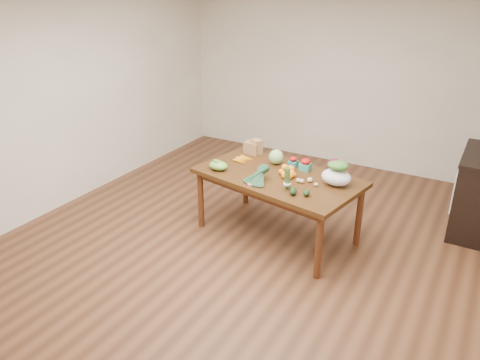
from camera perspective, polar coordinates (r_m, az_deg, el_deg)
The scene contains 24 objects.
floor at distance 5.27m, azimuth -0.01°, elevation -7.90°, with size 6.00×6.00×0.00m, color brown.
room_walls at distance 4.70m, azimuth -0.02°, elevation 6.25°, with size 5.02×6.02×2.70m.
dining_table at distance 5.30m, azimuth 4.54°, elevation -3.12°, with size 1.77×0.98×0.75m, color #41270F.
dish_towel at distance 5.74m, azimuth 24.67°, elevation -1.23°, with size 0.02×0.28×0.45m, color white.
paper_bag at distance 5.72m, azimuth 1.55°, elevation 4.10°, with size 0.25×0.21×0.18m, color #946142, non-canonical shape.
cabbage at distance 5.41m, azimuth 4.43°, elevation 2.82°, with size 0.17×0.17×0.17m, color #92B568.
strawberry_basket_a at distance 5.38m, azimuth 6.50°, elevation 2.16°, with size 0.10×0.10×0.09m, color #B3180B, non-canonical shape.
strawberry_basket_b at distance 5.29m, azimuth 7.97°, elevation 1.77°, with size 0.11×0.11×0.10m, color red, non-canonical shape.
orange_a at distance 5.24m, azimuth 5.49°, elevation 1.52°, with size 0.08×0.08×0.08m, color orange.
orange_b at distance 5.20m, azimuth 6.21°, elevation 1.34°, with size 0.08×0.08×0.08m, color orange.
orange_c at distance 5.09m, azimuth 6.27°, elevation 0.82°, with size 0.08×0.08×0.08m, color orange.
mandarin_cluster at distance 5.09m, azimuth 5.73°, elevation 0.97°, with size 0.18×0.18×0.10m, color #FC630F, non-canonical shape.
carrots at distance 5.51m, azimuth 0.52°, elevation 2.47°, with size 0.22×0.22×0.03m, color orange, non-canonical shape.
snap_pea_bag at distance 5.25m, azimuth -2.66°, elevation 1.77°, with size 0.22×0.17×0.10m, color #67A036.
kale_bunch at distance 4.90m, azimuth 1.95°, elevation 0.51°, with size 0.32×0.40×0.16m, color black, non-canonical shape.
asparagus_bundle at distance 4.75m, azimuth 5.81°, elevation 0.20°, with size 0.08×0.08×0.25m, color #567B38, non-canonical shape.
potato_a at distance 4.97m, azimuth 7.14°, elevation -0.05°, with size 0.05×0.05×0.04m, color tan.
potato_b at distance 4.96m, azimuth 7.54°, elevation -0.14°, with size 0.05×0.05×0.05m, color tan.
potato_c at distance 4.99m, azimuth 8.48°, elevation -0.01°, with size 0.06×0.05×0.05m, color tan.
potato_d at distance 5.02m, azimuth 8.59°, elevation 0.08°, with size 0.05×0.04×0.04m, color #D9B17D.
potato_e at distance 4.91m, azimuth 9.27°, elevation -0.56°, with size 0.05×0.04×0.04m, color tan.
avocado_a at distance 4.69m, azimuth 6.50°, elevation -1.37°, with size 0.07×0.11×0.07m, color black.
avocado_b at distance 4.68m, azimuth 8.12°, elevation -1.55°, with size 0.06×0.10×0.06m, color black.
salad_bag at distance 4.94m, azimuth 11.68°, elevation 0.71°, with size 0.31×0.24×0.24m, color white, non-canonical shape.
Camera 1 is at (2.23, -3.89, 2.77)m, focal length 35.00 mm.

